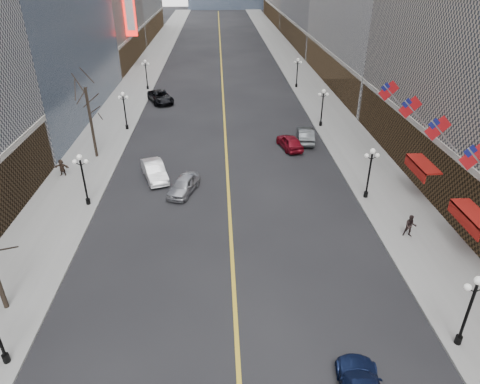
{
  "coord_description": "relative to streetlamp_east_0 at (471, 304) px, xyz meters",
  "views": [
    {
      "loc": [
        -0.66,
        -1.58,
        18.25
      ],
      "look_at": [
        0.37,
        18.83,
        7.06
      ],
      "focal_mm": 32.0,
      "sensor_mm": 36.0,
      "label": 1
    }
  ],
  "objects": [
    {
      "name": "streetlamp_east_0",
      "position": [
        0.0,
        0.0,
        0.0
      ],
      "size": [
        1.26,
        0.44,
        4.52
      ],
      "color": "black",
      "rests_on": "sidewalk_east"
    },
    {
      "name": "ped_east_walk",
      "position": [
        1.35,
        10.01,
        -1.87
      ],
      "size": [
        0.94,
        0.66,
        1.76
      ],
      "primitive_type": "imported",
      "rotation": [
        0.0,
        0.0,
        -0.25
      ],
      "color": "black",
      "rests_on": "sidewalk_east"
    },
    {
      "name": "car_nb_near",
      "position": [
        -15.73,
        17.85,
        -2.14
      ],
      "size": [
        3.16,
        4.79,
        1.52
      ],
      "primitive_type": "imported",
      "rotation": [
        0.0,
        0.0,
        -0.34
      ],
      "color": "#A9AAB1",
      "rests_on": "ground"
    },
    {
      "name": "flag_3",
      "position": [
        3.51,
        13.0,
        4.39
      ],
      "size": [
        2.87,
        0.12,
        2.87
      ],
      "color": "#B2B2B7",
      "rests_on": "ground"
    },
    {
      "name": "tree_west_far",
      "position": [
        -25.3,
        26.0,
        3.34
      ],
      "size": [
        3.6,
        3.6,
        7.92
      ],
      "color": "#2D231C",
      "rests_on": "sidewalk_west"
    },
    {
      "name": "streetlamp_east_3",
      "position": [
        0.0,
        52.0,
        0.0
      ],
      "size": [
        1.26,
        0.44,
        4.52
      ],
      "color": "black",
      "rests_on": "sidewalk_east"
    },
    {
      "name": "car_sb_far",
      "position": [
        -2.8,
        29.21,
        -2.09
      ],
      "size": [
        2.31,
        5.12,
        1.63
      ],
      "primitive_type": "imported",
      "rotation": [
        0.0,
        0.0,
        3.02
      ],
      "color": "#45494C",
      "rests_on": "ground"
    },
    {
      "name": "flag_4",
      "position": [
        3.51,
        18.0,
        4.39
      ],
      "size": [
        2.87,
        0.12,
        2.87
      ],
      "color": "#B2B2B7",
      "rests_on": "ground"
    },
    {
      "name": "awning_b",
      "position": [
        4.3,
        8.0,
        0.18
      ],
      "size": [
        1.4,
        4.0,
        0.93
      ],
      "color": "maroon",
      "rests_on": "ground"
    },
    {
      "name": "car_nb_far",
      "position": [
        -20.8,
        45.2,
        -2.08
      ],
      "size": [
        4.69,
        6.47,
        1.64
      ],
      "primitive_type": "imported",
      "rotation": [
        0.0,
        0.0,
        0.38
      ],
      "color": "black",
      "rests_on": "ground"
    },
    {
      "name": "streetlamp_west_2",
      "position": [
        -23.6,
        34.0,
        0.0
      ],
      "size": [
        1.26,
        0.44,
        4.52
      ],
      "color": "black",
      "rests_on": "sidewalk_west"
    },
    {
      "name": "awning_c",
      "position": [
        4.3,
        16.0,
        0.18
      ],
      "size": [
        1.4,
        4.0,
        0.93
      ],
      "color": "maroon",
      "rests_on": "ground"
    },
    {
      "name": "sidewalk_east",
      "position": [
        2.2,
        56.0,
        -2.83
      ],
      "size": [
        6.0,
        230.0,
        0.15
      ],
      "primitive_type": "cube",
      "color": "gray",
      "rests_on": "ground"
    },
    {
      "name": "sidewalk_west",
      "position": [
        -25.8,
        56.0,
        -2.83
      ],
      "size": [
        6.0,
        230.0,
        0.15
      ],
      "primitive_type": "cube",
      "color": "gray",
      "rests_on": "ground"
    },
    {
      "name": "streetlamp_west_1",
      "position": [
        -23.6,
        16.0,
        0.0
      ],
      "size": [
        1.26,
        0.44,
        4.52
      ],
      "color": "black",
      "rests_on": "sidewalk_west"
    },
    {
      "name": "streetlamp_east_2",
      "position": [
        0.0,
        34.0,
        0.0
      ],
      "size": [
        1.26,
        0.44,
        4.52
      ],
      "color": "black",
      "rests_on": "sidewalk_east"
    },
    {
      "name": "streetlamp_east_1",
      "position": [
        0.0,
        16.0,
        0.0
      ],
      "size": [
        1.26,
        0.44,
        4.52
      ],
      "color": "black",
      "rests_on": "sidewalk_east"
    },
    {
      "name": "flag_2",
      "position": [
        3.51,
        8.0,
        4.39
      ],
      "size": [
        2.87,
        0.12,
        2.87
      ],
      "color": "#B2B2B7",
      "rests_on": "ground"
    },
    {
      "name": "ped_west_far",
      "position": [
        -27.41,
        21.64,
        -1.95
      ],
      "size": [
        1.51,
        0.49,
        1.61
      ],
      "primitive_type": "imported",
      "rotation": [
        0.0,
        0.0,
        -0.04
      ],
      "color": "#33251C",
      "rests_on": "sidewalk_west"
    },
    {
      "name": "car_nb_mid",
      "position": [
        -18.63,
        20.75,
        -2.09
      ],
      "size": [
        3.23,
        5.21,
        1.62
      ],
      "primitive_type": "imported",
      "rotation": [
        0.0,
        0.0,
        0.33
      ],
      "color": "white",
      "rests_on": "ground"
    },
    {
      "name": "flag_5",
      "position": [
        3.51,
        23.0,
        4.39
      ],
      "size": [
        2.87,
        0.12,
        2.87
      ],
      "color": "#B2B2B7",
      "rests_on": "ground"
    },
    {
      "name": "car_sb_mid",
      "position": [
        -4.88,
        27.34,
        -2.13
      ],
      "size": [
        2.76,
        4.8,
        1.54
      ],
      "primitive_type": "imported",
      "rotation": [
        0.0,
        0.0,
        3.36
      ],
      "color": "maroon",
      "rests_on": "ground"
    },
    {
      "name": "lane_line",
      "position": [
        -11.8,
        66.0,
        -2.89
      ],
      "size": [
        0.25,
        200.0,
        0.02
      ],
      "primitive_type": "cube",
      "color": "gold",
      "rests_on": "ground"
    },
    {
      "name": "streetlamp_west_3",
      "position": [
        -23.6,
        52.0,
        0.0
      ],
      "size": [
        1.26,
        0.44,
        4.52
      ],
      "color": "black",
      "rests_on": "sidewalk_west"
    },
    {
      "name": "theatre_marquee",
      "position": [
        -27.68,
        66.0,
        9.1
      ],
      "size": [
        2.0,
        0.55,
        12.0
      ],
      "color": "red",
      "rests_on": "ground"
    }
  ]
}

